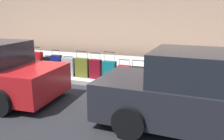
{
  "coord_description": "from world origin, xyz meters",
  "views": [
    {
      "loc": [
        -4.05,
        6.65,
        2.32
      ],
      "look_at": [
        -1.66,
        0.04,
        0.61
      ],
      "focal_mm": 37.86,
      "sensor_mm": 36.0,
      "label": 1
    }
  ],
  "objects_px": {
    "suitcase_olive_0": "(188,78)",
    "parked_car_charcoal_0": "(214,96)",
    "suitcase_red_11": "(37,62)",
    "fire_hydrant": "(18,60)",
    "suitcase_red_4": "(124,73)",
    "suitcase_navy_9": "(57,65)",
    "suitcase_black_10": "(49,65)",
    "suitcase_silver_8": "(69,67)",
    "suitcase_olive_7": "(82,68)",
    "suitcase_black_3": "(139,75)",
    "suitcase_teal_5": "(109,70)",
    "suitcase_navy_2": "(155,76)",
    "suitcase_silver_1": "(172,76)",
    "bollard_post": "(3,59)",
    "suitcase_maroon_6": "(96,69)"
  },
  "relations": [
    {
      "from": "suitcase_olive_0",
      "to": "parked_car_charcoal_0",
      "type": "distance_m",
      "value": 2.49
    },
    {
      "from": "suitcase_red_11",
      "to": "fire_hydrant",
      "type": "xyz_separation_m",
      "value": [
        0.9,
        -0.02,
        0.03
      ]
    },
    {
      "from": "suitcase_red_4",
      "to": "suitcase_navy_9",
      "type": "xyz_separation_m",
      "value": [
        2.49,
        0.12,
        0.11
      ]
    },
    {
      "from": "suitcase_black_10",
      "to": "fire_hydrant",
      "type": "bearing_deg",
      "value": 3.24
    },
    {
      "from": "suitcase_silver_8",
      "to": "suitcase_black_10",
      "type": "distance_m",
      "value": 0.9
    },
    {
      "from": "suitcase_olive_7",
      "to": "suitcase_silver_8",
      "type": "height_order",
      "value": "suitcase_olive_7"
    },
    {
      "from": "suitcase_black_3",
      "to": "suitcase_teal_5",
      "type": "height_order",
      "value": "suitcase_teal_5"
    },
    {
      "from": "suitcase_navy_2",
      "to": "suitcase_olive_7",
      "type": "bearing_deg",
      "value": 0.17
    },
    {
      "from": "suitcase_silver_1",
      "to": "bollard_post",
      "type": "relative_size",
      "value": 0.76
    },
    {
      "from": "suitcase_teal_5",
      "to": "fire_hydrant",
      "type": "relative_size",
      "value": 1.18
    },
    {
      "from": "suitcase_olive_0",
      "to": "suitcase_olive_7",
      "type": "xyz_separation_m",
      "value": [
        3.49,
        0.04,
        0.06
      ]
    },
    {
      "from": "suitcase_maroon_6",
      "to": "suitcase_black_10",
      "type": "bearing_deg",
      "value": -3.07
    },
    {
      "from": "suitcase_maroon_6",
      "to": "suitcase_black_10",
      "type": "height_order",
      "value": "suitcase_maroon_6"
    },
    {
      "from": "suitcase_red_11",
      "to": "bollard_post",
      "type": "bearing_deg",
      "value": 5.07
    },
    {
      "from": "suitcase_red_11",
      "to": "suitcase_red_4",
      "type": "bearing_deg",
      "value": -178.72
    },
    {
      "from": "suitcase_navy_2",
      "to": "suitcase_black_3",
      "type": "distance_m",
      "value": 0.52
    },
    {
      "from": "suitcase_silver_1",
      "to": "parked_car_charcoal_0",
      "type": "relative_size",
      "value": 0.15
    },
    {
      "from": "suitcase_navy_2",
      "to": "suitcase_olive_7",
      "type": "height_order",
      "value": "suitcase_olive_7"
    },
    {
      "from": "suitcase_olive_7",
      "to": "fire_hydrant",
      "type": "bearing_deg",
      "value": -0.57
    },
    {
      "from": "suitcase_navy_2",
      "to": "suitcase_teal_5",
      "type": "distance_m",
      "value": 1.53
    },
    {
      "from": "suitcase_teal_5",
      "to": "suitcase_black_10",
      "type": "height_order",
      "value": "suitcase_teal_5"
    },
    {
      "from": "suitcase_black_3",
      "to": "suitcase_black_10",
      "type": "height_order",
      "value": "suitcase_black_3"
    },
    {
      "from": "suitcase_silver_8",
      "to": "fire_hydrant",
      "type": "bearing_deg",
      "value": -0.81
    },
    {
      "from": "suitcase_olive_0",
      "to": "suitcase_black_3",
      "type": "relative_size",
      "value": 1.12
    },
    {
      "from": "suitcase_silver_1",
      "to": "suitcase_navy_2",
      "type": "relative_size",
      "value": 0.86
    },
    {
      "from": "suitcase_silver_1",
      "to": "suitcase_maroon_6",
      "type": "bearing_deg",
      "value": -0.6
    },
    {
      "from": "fire_hydrant",
      "to": "suitcase_navy_2",
      "type": "bearing_deg",
      "value": 179.79
    },
    {
      "from": "suitcase_red_4",
      "to": "suitcase_silver_8",
      "type": "distance_m",
      "value": 2.02
    },
    {
      "from": "suitcase_red_11",
      "to": "parked_car_charcoal_0",
      "type": "distance_m",
      "value": 6.36
    },
    {
      "from": "suitcase_olive_0",
      "to": "suitcase_red_11",
      "type": "relative_size",
      "value": 0.85
    },
    {
      "from": "suitcase_teal_5",
      "to": "bollard_post",
      "type": "distance_m",
      "value": 4.33
    },
    {
      "from": "suitcase_teal_5",
      "to": "suitcase_olive_7",
      "type": "relative_size",
      "value": 1.03
    },
    {
      "from": "suitcase_black_3",
      "to": "bollard_post",
      "type": "height_order",
      "value": "bollard_post"
    },
    {
      "from": "suitcase_olive_0",
      "to": "suitcase_navy_2",
      "type": "distance_m",
      "value": 0.96
    },
    {
      "from": "suitcase_black_3",
      "to": "bollard_post",
      "type": "distance_m",
      "value": 5.34
    },
    {
      "from": "suitcase_olive_0",
      "to": "suitcase_silver_1",
      "type": "relative_size",
      "value": 1.22
    },
    {
      "from": "bollard_post",
      "to": "suitcase_black_10",
      "type": "bearing_deg",
      "value": -173.29
    },
    {
      "from": "suitcase_silver_1",
      "to": "suitcase_navy_2",
      "type": "xyz_separation_m",
      "value": [
        0.5,
        -0.04,
        -0.05
      ]
    },
    {
      "from": "suitcase_olive_7",
      "to": "bollard_post",
      "type": "height_order",
      "value": "suitcase_olive_7"
    },
    {
      "from": "bollard_post",
      "to": "suitcase_teal_5",
      "type": "bearing_deg",
      "value": -178.02
    },
    {
      "from": "suitcase_silver_1",
      "to": "parked_car_charcoal_0",
      "type": "bearing_deg",
      "value": 113.86
    },
    {
      "from": "suitcase_navy_2",
      "to": "suitcase_black_3",
      "type": "height_order",
      "value": "suitcase_navy_2"
    },
    {
      "from": "fire_hydrant",
      "to": "suitcase_black_10",
      "type": "bearing_deg",
      "value": -176.76
    },
    {
      "from": "suitcase_red_4",
      "to": "suitcase_silver_8",
      "type": "xyz_separation_m",
      "value": [
        2.01,
        0.09,
        0.07
      ]
    },
    {
      "from": "suitcase_maroon_6",
      "to": "bollard_post",
      "type": "distance_m",
      "value": 3.84
    },
    {
      "from": "suitcase_navy_9",
      "to": "parked_car_charcoal_0",
      "type": "distance_m",
      "value": 5.56
    },
    {
      "from": "bollard_post",
      "to": "parked_car_charcoal_0",
      "type": "height_order",
      "value": "parked_car_charcoal_0"
    },
    {
      "from": "suitcase_red_4",
      "to": "suitcase_teal_5",
      "type": "relative_size",
      "value": 0.75
    },
    {
      "from": "suitcase_navy_2",
      "to": "suitcase_black_10",
      "type": "distance_m",
      "value": 3.95
    },
    {
      "from": "fire_hydrant",
      "to": "suitcase_teal_5",
      "type": "bearing_deg",
      "value": 179.99
    }
  ]
}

